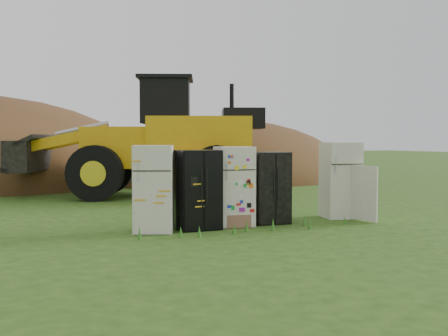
# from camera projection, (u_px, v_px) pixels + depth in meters

# --- Properties ---
(ground) EXTENTS (120.00, 120.00, 0.00)m
(ground) POSITION_uv_depth(u_px,v_px,m) (258.00, 224.00, 12.71)
(ground) COLOR #244813
(ground) RESTS_ON ground
(fridge_leftmost) EXTENTS (1.04, 1.02, 1.80)m
(fridge_leftmost) POSITION_uv_depth(u_px,v_px,m) (154.00, 189.00, 11.58)
(fridge_leftmost) COLOR white
(fridge_leftmost) RESTS_ON ground
(fridge_black_side) EXTENTS (0.93, 0.76, 1.69)m
(fridge_black_side) POSITION_uv_depth(u_px,v_px,m) (198.00, 190.00, 11.96)
(fridge_black_side) COLOR black
(fridge_black_side) RESTS_ON ground
(fridge_sticker) EXTENTS (0.92, 0.87, 1.76)m
(fridge_sticker) POSITION_uv_depth(u_px,v_px,m) (234.00, 186.00, 12.42)
(fridge_sticker) COLOR white
(fridge_sticker) RESTS_ON ground
(fridge_dark_mid) EXTENTS (0.91, 0.77, 1.63)m
(fridge_dark_mid) POSITION_uv_depth(u_px,v_px,m) (269.00, 188.00, 12.81)
(fridge_dark_mid) COLOR black
(fridge_dark_mid) RESTS_ON ground
(fridge_open_door) EXTENTS (1.01, 0.97, 1.85)m
(fridge_open_door) POSITION_uv_depth(u_px,v_px,m) (340.00, 180.00, 13.74)
(fridge_open_door) COLOR white
(fridge_open_door) RESTS_ON ground
(wheel_loader) EXTENTS (8.89, 6.50, 3.99)m
(wheel_loader) POSITION_uv_depth(u_px,v_px,m) (136.00, 137.00, 18.71)
(wheel_loader) COLOR #CC8C0D
(wheel_loader) RESTS_ON ground
(dirt_mound_right) EXTENTS (12.76, 9.35, 5.69)m
(dirt_mound_right) POSITION_uv_depth(u_px,v_px,m) (225.00, 180.00, 26.44)
(dirt_mound_right) COLOR #482C17
(dirt_mound_right) RESTS_ON ground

